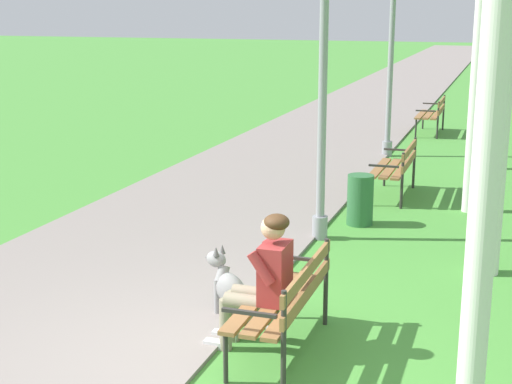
{
  "coord_description": "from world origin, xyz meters",
  "views": [
    {
      "loc": [
        2.16,
        -5.3,
        2.95
      ],
      "look_at": [
        -0.51,
        2.55,
        0.9
      ],
      "focal_mm": 53.09,
      "sensor_mm": 36.0,
      "label": 1
    }
  ],
  "objects": [
    {
      "name": "lamp_post_near",
      "position": [
        -0.08,
        3.88,
        2.35
      ],
      "size": [
        0.24,
        0.24,
        4.55
      ],
      "color": "gray",
      "rests_on": "ground"
    },
    {
      "name": "lamp_post_mid",
      "position": [
        -0.16,
        9.71,
        2.13
      ],
      "size": [
        0.24,
        0.24,
        4.11
      ],
      "color": "gray",
      "rests_on": "ground"
    },
    {
      "name": "park_bench_far",
      "position": [
        0.41,
        12.77,
        0.51
      ],
      "size": [
        0.55,
        1.5,
        0.85
      ],
      "color": "olive",
      "rests_on": "ground"
    },
    {
      "name": "paved_path",
      "position": [
        -1.94,
        24.0,
        0.02
      ],
      "size": [
        3.64,
        60.0,
        0.04
      ],
      "primitive_type": "cube",
      "color": "gray",
      "rests_on": "ground"
    },
    {
      "name": "park_bench_near",
      "position": [
        0.45,
        0.55,
        0.51
      ],
      "size": [
        0.55,
        1.5,
        0.85
      ],
      "color": "olive",
      "rests_on": "ground"
    },
    {
      "name": "person_seated_on_near_bench",
      "position": [
        0.24,
        0.53,
        0.68
      ],
      "size": [
        0.74,
        0.49,
        1.25
      ],
      "color": "gray",
      "rests_on": "ground"
    },
    {
      "name": "ground_plane",
      "position": [
        0.0,
        0.0,
        0.0
      ],
      "size": [
        120.0,
        120.0,
        0.0
      ],
      "primitive_type": "plane",
      "color": "#478E38"
    },
    {
      "name": "park_bench_mid",
      "position": [
        0.52,
        6.41,
        0.51
      ],
      "size": [
        0.55,
        1.5,
        0.85
      ],
      "color": "olive",
      "rests_on": "ground"
    },
    {
      "name": "dog_grey",
      "position": [
        -0.22,
        1.07,
        0.26
      ],
      "size": [
        0.8,
        0.44,
        0.71
      ],
      "color": "gray",
      "rests_on": "ground"
    },
    {
      "name": "litter_bin",
      "position": [
        0.28,
        4.69,
        0.35
      ],
      "size": [
        0.36,
        0.36,
        0.7
      ],
      "primitive_type": "cylinder",
      "color": "#2D6638",
      "rests_on": "ground"
    }
  ]
}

